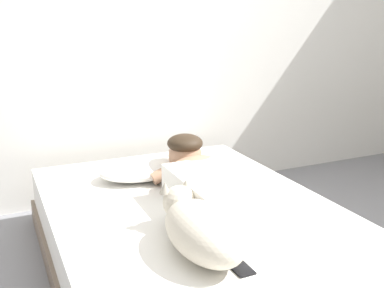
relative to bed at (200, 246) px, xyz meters
The scene contains 7 objects.
back_wall 1.67m from the bed, 77.25° to the left, with size 4.72×0.12×2.50m.
bed is the anchor object (origin of this frame).
pillow 0.62m from the bed, 98.47° to the left, with size 0.52×0.32×0.11m, color white.
person_lying 0.32m from the bed, 33.91° to the left, with size 0.43×0.92×0.27m.
dog 0.46m from the bed, 115.29° to the right, with size 0.26×0.57×0.21m.
coffee_cup 0.46m from the bed, 62.01° to the left, with size 0.12×0.09×0.07m.
cell_phone 0.54m from the bed, 98.66° to the right, with size 0.07×0.14×0.01m, color black.
Camera 1 is at (-1.13, -1.33, 1.25)m, focal length 42.23 mm.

